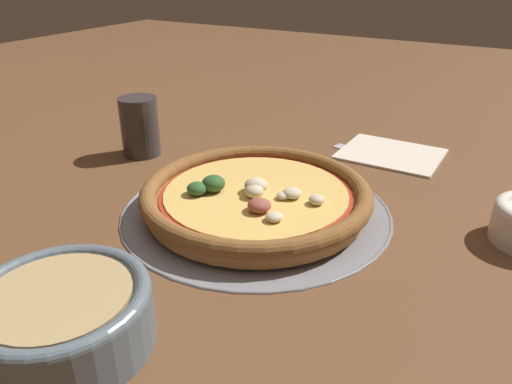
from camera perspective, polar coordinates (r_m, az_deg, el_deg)
name	(u,v)px	position (r m, az deg, el deg)	size (l,w,h in m)	color
ground_plane	(256,212)	(0.67, 0.00, -2.26)	(3.00, 3.00, 0.00)	brown
pizza_tray	(256,210)	(0.67, 0.00, -2.07)	(0.36, 0.36, 0.01)	gray
pizza	(256,196)	(0.66, -0.02, -0.46)	(0.31, 0.31, 0.05)	#BC7F42
bowl_near	(61,315)	(0.48, -21.37, -12.92)	(0.16, 0.16, 0.06)	slate
drinking_cup	(140,126)	(0.87, -13.14, 7.30)	(0.06, 0.06, 0.10)	#383333
napkin	(391,153)	(0.89, 15.17, 4.34)	(0.17, 0.14, 0.01)	beige
fork	(372,156)	(0.88, 13.15, 4.06)	(0.17, 0.06, 0.00)	#B7B7BC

